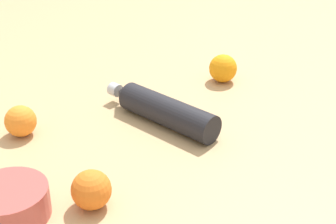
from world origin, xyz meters
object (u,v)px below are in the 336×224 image
water_bottle (161,109)px  ceramic_bowl (10,202)px  orange_2 (91,190)px  orange_1 (20,122)px  orange_0 (223,68)px

water_bottle → ceramic_bowl: size_ratio=1.94×
water_bottle → orange_2: size_ratio=3.69×
orange_2 → ceramic_bowl: 0.14m
orange_1 → ceramic_bowl: size_ratio=0.51×
orange_0 → ceramic_bowl: size_ratio=0.55×
orange_1 → ceramic_bowl: (0.02, -0.26, -0.01)m
water_bottle → orange_0: bearing=-84.3°
orange_1 → orange_0: bearing=25.6°
orange_2 → ceramic_bowl: (-0.13, -0.01, -0.01)m
ceramic_bowl → orange_1: bearing=94.9°
orange_1 → orange_2: 0.30m
orange_0 → orange_1: bearing=-154.4°
orange_0 → orange_1: size_ratio=1.09×
water_bottle → orange_1: orange_1 is taller
water_bottle → orange_0: 0.27m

